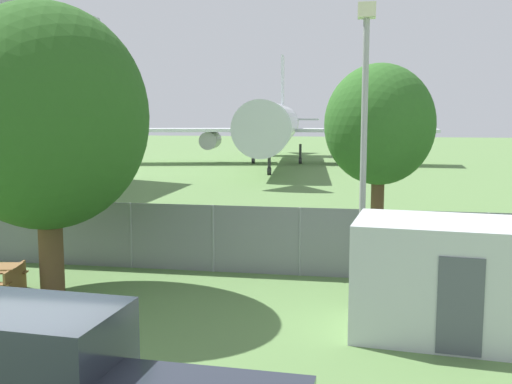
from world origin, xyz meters
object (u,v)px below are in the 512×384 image
at_px(airplane, 276,125).
at_px(portable_cabin, 434,278).
at_px(tree_near_hangar, 379,125).
at_px(tree_left_of_cabin, 45,118).
at_px(car_white_van_mid_left, 11,382).

distance_m(airplane, portable_cabin, 43.35).
bearing_deg(airplane, tree_near_hangar, 8.16).
bearing_deg(tree_left_of_cabin, portable_cabin, -8.19).
xyz_separation_m(portable_cabin, tree_left_of_cabin, (-9.40, 1.35, 3.30)).
bearing_deg(tree_left_of_cabin, tree_near_hangar, 32.30).
distance_m(portable_cabin, tree_left_of_cabin, 10.05).
height_order(airplane, tree_near_hangar, airplane).
height_order(airplane, car_white_van_mid_left, airplane).
xyz_separation_m(airplane, tree_near_hangar, (8.38, -35.60, 0.61)).
bearing_deg(tree_near_hangar, tree_left_of_cabin, -147.70).
height_order(portable_cabin, tree_near_hangar, tree_near_hangar).
bearing_deg(tree_left_of_cabin, car_white_van_mid_left, -64.83).
relative_size(airplane, portable_cabin, 10.75).
xyz_separation_m(tree_left_of_cabin, car_white_van_mid_left, (3.36, -7.14, -3.43)).
xyz_separation_m(airplane, tree_left_of_cabin, (0.00, -40.89, 0.87)).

